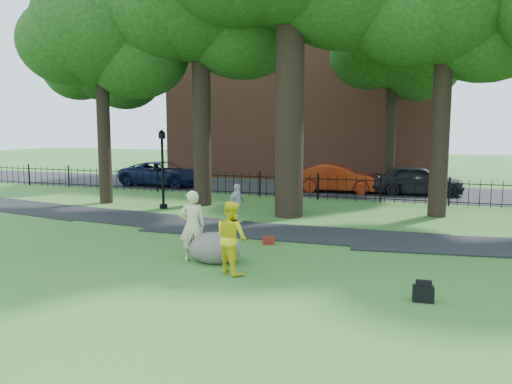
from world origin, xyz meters
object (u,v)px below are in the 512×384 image
at_px(woman, 192,226).
at_px(lamppost, 163,170).
at_px(boulder, 215,246).
at_px(red_sedan, 337,178).
at_px(man, 231,237).

relative_size(woman, lamppost, 0.54).
relative_size(boulder, red_sedan, 0.31).
bearing_deg(lamppost, man, -43.56).
height_order(woman, boulder, woman).
distance_m(man, red_sedan, 15.98).
bearing_deg(lamppost, red_sedan, 59.80).
relative_size(woman, boulder, 1.30).
height_order(boulder, lamppost, lamppost).
bearing_deg(lamppost, boulder, -44.31).
xyz_separation_m(boulder, lamppost, (-5.76, 7.17, 1.26)).
bearing_deg(woman, lamppost, -85.82).
bearing_deg(woman, boulder, 156.29).
distance_m(boulder, red_sedan, 15.17).
bearing_deg(man, boulder, -13.95).
bearing_deg(man, woman, 3.39).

